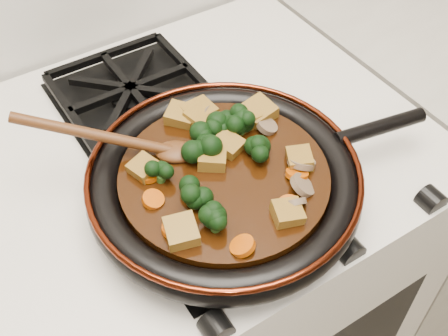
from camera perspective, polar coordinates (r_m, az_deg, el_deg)
stove at (r=1.21m, az=-3.69°, el=-13.17°), size 0.76×0.60×0.90m
burner_grate_front at (r=0.76m, az=-0.03°, el=-3.90°), size 0.23×0.23×0.03m
burner_grate_back at (r=0.93m, az=-9.40°, el=7.57°), size 0.23×0.23×0.03m
skillet at (r=0.75m, az=0.14°, el=-1.31°), size 0.49×0.37×0.05m
braising_sauce at (r=0.74m, az=-0.00°, el=-1.09°), size 0.28×0.28×0.02m
tofu_cube_0 at (r=0.74m, az=-8.12°, el=-0.04°), size 0.04×0.04×0.02m
tofu_cube_1 at (r=0.67m, az=-4.34°, el=-6.52°), size 0.05×0.05×0.03m
tofu_cube_2 at (r=0.69m, az=6.47°, el=-4.60°), size 0.05×0.05×0.02m
tofu_cube_3 at (r=0.76m, az=0.43°, el=2.33°), size 0.04×0.05×0.03m
tofu_cube_4 at (r=0.75m, az=7.68°, el=0.88°), size 0.05×0.05×0.02m
tofu_cube_5 at (r=0.74m, az=-1.19°, el=1.04°), size 0.05×0.05×0.02m
tofu_cube_6 at (r=0.80m, az=2.09°, el=4.97°), size 0.04×0.04×0.03m
tofu_cube_7 at (r=0.81m, az=-2.54°, el=5.58°), size 0.05×0.04×0.02m
tofu_cube_8 at (r=0.80m, az=-4.38°, el=5.28°), size 0.05×0.06×0.03m
tofu_cube_9 at (r=0.79m, az=-2.17°, el=4.84°), size 0.05×0.05×0.03m
tofu_cube_10 at (r=0.81m, az=3.48°, el=5.66°), size 0.05×0.05×0.03m
broccoli_floret_0 at (r=0.75m, az=3.27°, el=1.65°), size 0.09×0.09×0.07m
broccoli_floret_1 at (r=0.67m, az=-0.90°, el=-5.65°), size 0.09×0.09×0.07m
broccoli_floret_2 at (r=0.78m, az=0.19°, el=4.22°), size 0.08×0.07×0.07m
broccoli_floret_3 at (r=0.72m, az=-6.45°, el=-0.81°), size 0.06×0.07×0.06m
broccoli_floret_4 at (r=0.78m, az=1.76°, el=4.07°), size 0.09×0.08×0.07m
broccoli_floret_5 at (r=0.75m, az=-2.53°, el=1.66°), size 0.09×0.09×0.06m
broccoli_floret_6 at (r=0.78m, az=1.08°, el=4.58°), size 0.09×0.08×0.07m
broccoli_floret_7 at (r=0.77m, az=-1.12°, el=2.87°), size 0.09×0.08×0.07m
broccoli_floret_8 at (r=0.70m, az=-3.09°, el=-2.57°), size 0.08×0.09×0.08m
carrot_coin_0 at (r=0.70m, az=6.59°, el=-3.84°), size 0.03×0.03×0.01m
carrot_coin_1 at (r=0.71m, az=-7.22°, el=-3.19°), size 0.03×0.03×0.02m
carrot_coin_2 at (r=0.68m, az=-5.13°, el=-6.16°), size 0.03×0.03×0.01m
carrot_coin_3 at (r=0.73m, az=-7.66°, el=-0.60°), size 0.03×0.03×0.01m
carrot_coin_4 at (r=0.73m, az=7.42°, el=-0.63°), size 0.03×0.03×0.02m
carrot_coin_5 at (r=0.66m, az=1.89°, el=-7.91°), size 0.03×0.03×0.02m
mushroom_slice_0 at (r=0.70m, az=7.19°, el=-3.52°), size 0.04×0.03×0.03m
mushroom_slice_1 at (r=0.79m, az=4.37°, el=4.30°), size 0.04×0.04×0.02m
mushroom_slice_2 at (r=0.80m, az=-1.27°, el=5.18°), size 0.04×0.04×0.03m
mushroom_slice_3 at (r=0.75m, az=7.86°, el=0.58°), size 0.05×0.05×0.02m
mushroom_slice_4 at (r=0.72m, az=7.96°, el=-1.76°), size 0.04×0.05×0.03m
wooden_spoon at (r=0.75m, az=-9.29°, el=2.56°), size 0.13×0.10×0.22m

